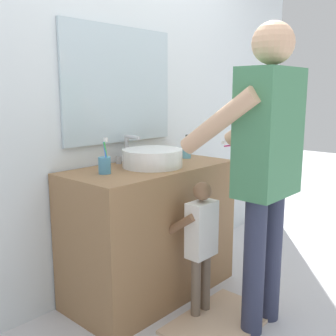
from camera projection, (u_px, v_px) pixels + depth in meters
The scene contains 10 objects.
ground_plane at pixel (186, 308), 2.44m from camera, with size 14.00×14.00×0.00m, color silver.
back_wall at pixel (115, 85), 2.60m from camera, with size 4.40×0.10×2.70m.
vanity_cabinet at pixel (151, 231), 2.56m from camera, with size 1.10×0.54×0.85m, color olive.
sink_basin at pixel (152, 158), 2.46m from camera, with size 0.37×0.37×0.11m.
faucet at pixel (128, 150), 2.60m from camera, with size 0.18×0.14×0.18m.
toothbrush_cup at pixel (105, 164), 2.25m from camera, with size 0.07×0.07×0.21m.
soap_bottle at pixel (187, 149), 2.78m from camera, with size 0.06×0.06×0.17m.
bath_mat at pixel (220, 322), 2.27m from camera, with size 0.64×0.40×0.02m, color #CCAD8E.
child_toddler at pixel (200, 237), 2.28m from camera, with size 0.25×0.25×0.81m.
adult_parent at pixel (265, 152), 2.09m from camera, with size 0.51×0.54×1.65m.
Camera 1 is at (-1.73, -1.42, 1.30)m, focal length 42.55 mm.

